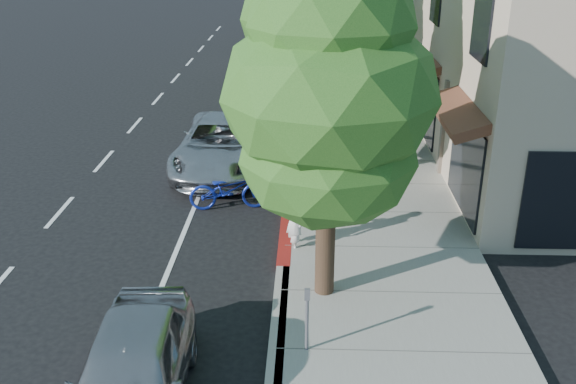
{
  "coord_description": "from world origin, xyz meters",
  "views": [
    {
      "loc": [
        0.55,
        -13.57,
        7.3
      ],
      "look_at": [
        0.06,
        0.43,
        1.35
      ],
      "focal_mm": 40.0,
      "sensor_mm": 36.0,
      "label": 1
    }
  ],
  "objects_px": {
    "dark_sedan": "(285,91)",
    "street_tree_1": "(324,21)",
    "pedestrian": "(341,122)",
    "cyclist": "(296,218)",
    "bicycle": "(229,190)",
    "silver_suv": "(222,144)",
    "dark_suv_far": "(294,33)",
    "white_pickup": "(259,53)",
    "street_tree_0": "(329,100)",
    "near_car_a": "(132,373)",
    "street_tree_2": "(321,4)"
  },
  "relations": [
    {
      "from": "cyclist",
      "to": "pedestrian",
      "type": "distance_m",
      "value": 7.05
    },
    {
      "from": "street_tree_0",
      "to": "bicycle",
      "type": "height_order",
      "value": "street_tree_0"
    },
    {
      "from": "bicycle",
      "to": "dark_sedan",
      "type": "distance_m",
      "value": 10.45
    },
    {
      "from": "street_tree_0",
      "to": "bicycle",
      "type": "distance_m",
      "value": 6.27
    },
    {
      "from": "bicycle",
      "to": "white_pickup",
      "type": "distance_m",
      "value": 18.61
    },
    {
      "from": "dark_sedan",
      "to": "street_tree_0",
      "type": "bearing_deg",
      "value": -88.15
    },
    {
      "from": "street_tree_2",
      "to": "dark_suv_far",
      "type": "relative_size",
      "value": 1.43
    },
    {
      "from": "street_tree_2",
      "to": "dark_suv_far",
      "type": "bearing_deg",
      "value": 94.81
    },
    {
      "from": "cyclist",
      "to": "near_car_a",
      "type": "xyz_separation_m",
      "value": [
        -2.45,
        -5.55,
        -0.11
      ]
    },
    {
      "from": "silver_suv",
      "to": "dark_sedan",
      "type": "relative_size",
      "value": 1.35
    },
    {
      "from": "street_tree_1",
      "to": "pedestrian",
      "type": "distance_m",
      "value": 4.8
    },
    {
      "from": "street_tree_0",
      "to": "dark_sedan",
      "type": "bearing_deg",
      "value": 95.41
    },
    {
      "from": "silver_suv",
      "to": "white_pickup",
      "type": "relative_size",
      "value": 1.15
    },
    {
      "from": "cyclist",
      "to": "pedestrian",
      "type": "height_order",
      "value": "pedestrian"
    },
    {
      "from": "dark_sedan",
      "to": "near_car_a",
      "type": "height_order",
      "value": "near_car_a"
    },
    {
      "from": "street_tree_1",
      "to": "white_pickup",
      "type": "height_order",
      "value": "street_tree_1"
    },
    {
      "from": "dark_sedan",
      "to": "dark_suv_far",
      "type": "xyz_separation_m",
      "value": [
        -0.0,
        13.85,
        0.16
      ]
    },
    {
      "from": "dark_suv_far",
      "to": "street_tree_0",
      "type": "bearing_deg",
      "value": -81.62
    },
    {
      "from": "dark_suv_far",
      "to": "street_tree_2",
      "type": "bearing_deg",
      "value": -79.61
    },
    {
      "from": "street_tree_0",
      "to": "silver_suv",
      "type": "distance_m",
      "value": 8.82
    },
    {
      "from": "dark_sedan",
      "to": "street_tree_1",
      "type": "bearing_deg",
      "value": -84.5
    },
    {
      "from": "bicycle",
      "to": "white_pickup",
      "type": "height_order",
      "value": "white_pickup"
    },
    {
      "from": "dark_sedan",
      "to": "white_pickup",
      "type": "xyz_separation_m",
      "value": [
        -1.7,
        8.22,
        0.02
      ]
    },
    {
      "from": "bicycle",
      "to": "dark_suv_far",
      "type": "height_order",
      "value": "dark_suv_far"
    },
    {
      "from": "bicycle",
      "to": "dark_suv_far",
      "type": "bearing_deg",
      "value": -11.88
    },
    {
      "from": "street_tree_0",
      "to": "near_car_a",
      "type": "bearing_deg",
      "value": -131.53
    },
    {
      "from": "cyclist",
      "to": "white_pickup",
      "type": "distance_m",
      "value": 21.09
    },
    {
      "from": "street_tree_0",
      "to": "cyclist",
      "type": "distance_m",
      "value": 4.02
    },
    {
      "from": "dark_sedan",
      "to": "white_pickup",
      "type": "distance_m",
      "value": 8.39
    },
    {
      "from": "dark_sedan",
      "to": "pedestrian",
      "type": "height_order",
      "value": "pedestrian"
    },
    {
      "from": "bicycle",
      "to": "dark_sedan",
      "type": "height_order",
      "value": "dark_sedan"
    },
    {
      "from": "white_pickup",
      "to": "dark_suv_far",
      "type": "xyz_separation_m",
      "value": [
        1.7,
        5.64,
        0.13
      ]
    },
    {
      "from": "near_car_a",
      "to": "bicycle",
      "type": "bearing_deg",
      "value": 82.53
    },
    {
      "from": "cyclist",
      "to": "near_car_a",
      "type": "height_order",
      "value": "cyclist"
    },
    {
      "from": "dark_suv_far",
      "to": "dark_sedan",
      "type": "bearing_deg",
      "value": -84.42
    },
    {
      "from": "silver_suv",
      "to": "white_pickup",
      "type": "xyz_separation_m",
      "value": [
        0.0,
        15.5,
        -0.07
      ]
    },
    {
      "from": "street_tree_0",
      "to": "near_car_a",
      "type": "relative_size",
      "value": 1.59
    },
    {
      "from": "bicycle",
      "to": "silver_suv",
      "type": "bearing_deg",
      "value": 1.38
    },
    {
      "from": "dark_sedan",
      "to": "pedestrian",
      "type": "distance_m",
      "value": 6.2
    },
    {
      "from": "silver_suv",
      "to": "dark_suv_far",
      "type": "relative_size",
      "value": 1.14
    },
    {
      "from": "silver_suv",
      "to": "dark_sedan",
      "type": "distance_m",
      "value": 7.48
    },
    {
      "from": "street_tree_1",
      "to": "bicycle",
      "type": "xyz_separation_m",
      "value": [
        -2.52,
        -1.6,
        -4.26
      ]
    },
    {
      "from": "street_tree_1",
      "to": "near_car_a",
      "type": "distance_m",
      "value": 10.8
    },
    {
      "from": "bicycle",
      "to": "street_tree_1",
      "type": "bearing_deg",
      "value": -66.78
    },
    {
      "from": "bicycle",
      "to": "pedestrian",
      "type": "distance_m",
      "value": 5.61
    },
    {
      "from": "bicycle",
      "to": "dark_sedan",
      "type": "xyz_separation_m",
      "value": [
        1.12,
        10.38,
        0.14
      ]
    },
    {
      "from": "dark_suv_far",
      "to": "pedestrian",
      "type": "bearing_deg",
      "value": -78.33
    },
    {
      "from": "street_tree_0",
      "to": "white_pickup",
      "type": "relative_size",
      "value": 1.37
    },
    {
      "from": "street_tree_0",
      "to": "near_car_a",
      "type": "xyz_separation_m",
      "value": [
        -3.1,
        -3.5,
        -3.51
      ]
    },
    {
      "from": "dark_suv_far",
      "to": "near_car_a",
      "type": "height_order",
      "value": "dark_suv_far"
    }
  ]
}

